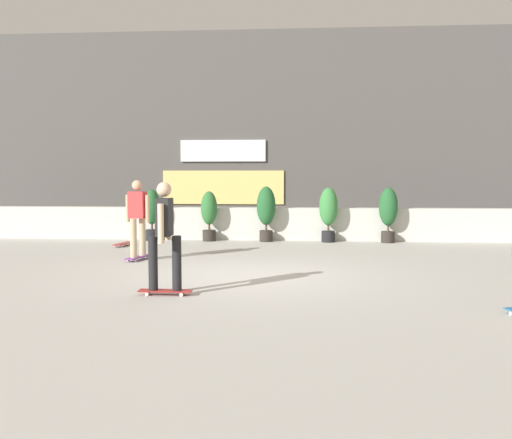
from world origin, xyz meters
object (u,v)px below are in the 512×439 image
potted_plant_0 (152,211)px  skater_mid_plaza (165,233)px  potted_plant_2 (266,210)px  skater_far_right (138,216)px  potted_plant_3 (328,211)px  potted_plant_4 (388,211)px  potted_plant_1 (209,213)px  skateboard_near_camera (123,244)px

potted_plant_0 → skater_mid_plaza: size_ratio=0.83×
potted_plant_2 → skater_far_right: skater_far_right is taller
potted_plant_3 → skater_far_right: size_ratio=0.87×
potted_plant_3 → potted_plant_0: bearing=180.0°
potted_plant_2 → potted_plant_4: potted_plant_2 is taller
skater_far_right → potted_plant_4: bearing=33.4°
potted_plant_2 → potted_plant_3: (1.68, -0.00, -0.02)m
potted_plant_1 → skateboard_near_camera: potted_plant_1 is taller
skateboard_near_camera → potted_plant_2: bearing=20.7°
potted_plant_3 → skater_far_right: (-4.15, -3.78, 0.09)m
skateboard_near_camera → skater_mid_plaza: bearing=-67.4°
skater_far_right → potted_plant_0: bearing=100.2°
potted_plant_0 → potted_plant_1: 1.59m
potted_plant_4 → skater_far_right: size_ratio=0.87×
potted_plant_4 → skater_far_right: bearing=-146.6°
potted_plant_2 → skater_far_right: (-2.48, -3.78, 0.07)m
skateboard_near_camera → potted_plant_0: bearing=73.3°
potted_plant_0 → skater_mid_plaza: bearing=-74.0°
skater_far_right → potted_plant_2: bearing=56.8°
potted_plant_0 → potted_plant_3: size_ratio=0.96×
potted_plant_2 → skateboard_near_camera: bearing=-159.3°
potted_plant_2 → potted_plant_4: (3.26, 0.00, -0.02)m
skater_mid_plaza → potted_plant_2: bearing=81.9°
potted_plant_4 → skater_mid_plaza: (-4.31, -7.38, 0.09)m
skater_far_right → skateboard_near_camera: 2.81m
skater_far_right → skateboard_near_camera: size_ratio=2.06×
potted_plant_3 → skater_mid_plaza: size_ratio=0.87×
potted_plant_1 → skateboard_near_camera: (-2.00, -1.34, -0.71)m
potted_plant_3 → skater_mid_plaza: skater_mid_plaza is taller
potted_plant_1 → potted_plant_0: bearing=180.0°
potted_plant_2 → skater_far_right: 4.52m
skater_far_right → skateboard_near_camera: (-1.08, 2.44, -0.88)m
skater_far_right → skater_mid_plaza: bearing=-68.3°
potted_plant_2 → skater_mid_plaza: 7.45m
potted_plant_1 → potted_plant_3: potted_plant_3 is taller
potted_plant_3 → skateboard_near_camera: size_ratio=1.79×
potted_plant_0 → potted_plant_2: 3.16m
potted_plant_0 → potted_plant_4: bearing=0.0°
potted_plant_3 → skater_mid_plaza: bearing=-110.3°
potted_plant_0 → potted_plant_4: 6.42m
potted_plant_0 → potted_plant_1: potted_plant_0 is taller
potted_plant_3 → skater_mid_plaza: 7.86m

